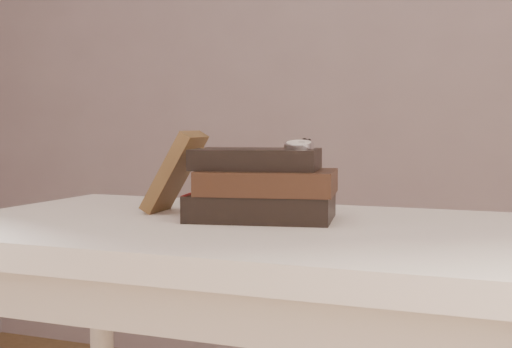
% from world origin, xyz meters
% --- Properties ---
extents(table, '(1.00, 0.60, 0.75)m').
position_xyz_m(table, '(0.00, 0.35, 0.66)').
color(table, white).
rests_on(table, ground).
extents(book_stack, '(0.27, 0.20, 0.12)m').
position_xyz_m(book_stack, '(0.01, 0.40, 0.80)').
color(book_stack, black).
rests_on(book_stack, table).
extents(journal, '(0.11, 0.11, 0.15)m').
position_xyz_m(journal, '(-0.17, 0.42, 0.82)').
color(journal, '#46301A').
rests_on(journal, table).
extents(pocket_watch, '(0.06, 0.15, 0.02)m').
position_xyz_m(pocket_watch, '(0.07, 0.40, 0.87)').
color(pocket_watch, silver).
rests_on(pocket_watch, book_stack).
extents(eyeglasses, '(0.12, 0.13, 0.05)m').
position_xyz_m(eyeglasses, '(-0.09, 0.46, 0.82)').
color(eyeglasses, silver).
rests_on(eyeglasses, book_stack).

